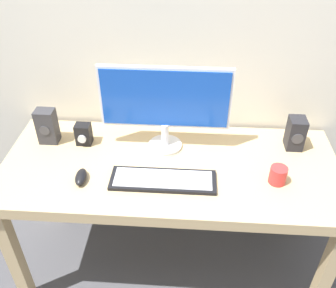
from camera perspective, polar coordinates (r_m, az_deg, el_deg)
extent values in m
plane|color=#4C4C51|center=(2.31, 0.27, -17.52)|extent=(6.00, 6.00, 0.00)
cube|color=tan|center=(1.78, 0.33, -3.85)|extent=(1.60, 0.68, 0.06)
cube|color=tan|center=(2.04, -22.50, -15.80)|extent=(0.06, 0.06, 0.69)
cube|color=tan|center=(1.98, 22.95, -18.15)|extent=(0.06, 0.06, 0.69)
cube|color=tan|center=(2.38, -17.48, -5.33)|extent=(0.06, 0.06, 0.69)
cube|color=tan|center=(2.33, 19.49, -6.96)|extent=(0.06, 0.06, 0.69)
cylinder|color=silver|center=(1.86, -0.45, -0.18)|extent=(0.17, 0.17, 0.02)
cylinder|color=silver|center=(1.83, -0.46, 1.48)|extent=(0.04, 0.04, 0.12)
cube|color=silver|center=(1.73, -0.46, 7.14)|extent=(0.61, 0.02, 0.31)
cube|color=blue|center=(1.72, -0.49, 6.91)|extent=(0.59, 0.01, 0.28)
cube|color=black|center=(1.66, -0.76, -5.59)|extent=(0.47, 0.15, 0.02)
cube|color=silver|center=(1.66, -0.77, -5.34)|extent=(0.43, 0.12, 0.00)
ellipsoid|color=black|center=(1.70, -13.22, -4.95)|extent=(0.06, 0.11, 0.04)
cube|color=#232328|center=(1.92, 19.00, 1.57)|extent=(0.08, 0.09, 0.16)
cylinder|color=#3F3F44|center=(1.89, 19.28, 0.74)|extent=(0.06, 0.00, 0.06)
cube|color=#333338|center=(1.95, -18.07, 2.62)|extent=(0.09, 0.07, 0.18)
cylinder|color=#3F3F44|center=(1.92, -18.44, 1.97)|extent=(0.05, 0.00, 0.05)
cube|color=black|center=(1.91, -12.84, 1.50)|extent=(0.08, 0.06, 0.11)
cylinder|color=silver|center=(1.88, -13.09, 0.73)|extent=(0.04, 0.01, 0.04)
cylinder|color=red|center=(1.71, 16.54, -4.60)|extent=(0.08, 0.08, 0.08)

